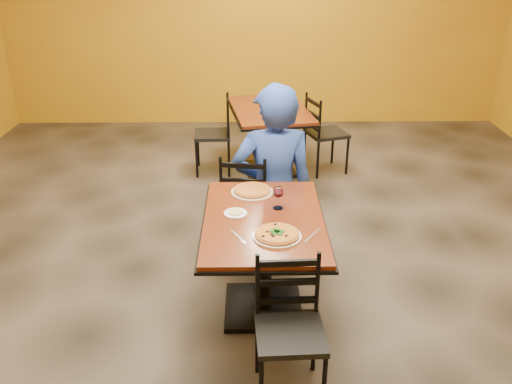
{
  "coord_description": "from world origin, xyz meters",
  "views": [
    {
      "loc": [
        -0.09,
        -3.71,
        2.44
      ],
      "look_at": [
        -0.05,
        -0.3,
        0.85
      ],
      "focal_mm": 37.85,
      "sensor_mm": 36.0,
      "label": 1
    }
  ],
  "objects_px": {
    "table_second": "(270,125)",
    "chair_main_far": "(247,198)",
    "pizza_far": "(252,190)",
    "plate_main": "(277,236)",
    "chair_second_right": "(327,134)",
    "diner": "(274,170)",
    "chair_second_left": "(212,135)",
    "chair_main_near": "(290,334)",
    "wine_glass": "(278,197)",
    "side_plate": "(236,213)",
    "pizza_main": "(277,234)",
    "plate_far": "(252,192)",
    "table_main": "(264,243)"
  },
  "relations": [
    {
      "from": "table_second",
      "to": "chair_second_right",
      "type": "distance_m",
      "value": 0.66
    },
    {
      "from": "chair_main_far",
      "to": "chair_second_left",
      "type": "bearing_deg",
      "value": -67.05
    },
    {
      "from": "plate_far",
      "to": "chair_second_left",
      "type": "bearing_deg",
      "value": 101.19
    },
    {
      "from": "plate_main",
      "to": "chair_main_near",
      "type": "bearing_deg",
      "value": -84.41
    },
    {
      "from": "table_second",
      "to": "chair_second_right",
      "type": "xyz_separation_m",
      "value": [
        0.65,
        0.0,
        -0.11
      ]
    },
    {
      "from": "table_second",
      "to": "chair_main_near",
      "type": "relative_size",
      "value": 1.58
    },
    {
      "from": "chair_main_far",
      "to": "pizza_far",
      "type": "relative_size",
      "value": 3.14
    },
    {
      "from": "chair_main_near",
      "to": "pizza_main",
      "type": "xyz_separation_m",
      "value": [
        -0.05,
        0.54,
        0.34
      ]
    },
    {
      "from": "diner",
      "to": "chair_main_near",
      "type": "bearing_deg",
      "value": 86.15
    },
    {
      "from": "table_second",
      "to": "chair_main_far",
      "type": "distance_m",
      "value": 1.69
    },
    {
      "from": "chair_main_near",
      "to": "chair_second_right",
      "type": "relative_size",
      "value": 0.95
    },
    {
      "from": "chair_main_near",
      "to": "pizza_main",
      "type": "bearing_deg",
      "value": 92.87
    },
    {
      "from": "plate_main",
      "to": "table_second",
      "type": "bearing_deg",
      "value": 88.8
    },
    {
      "from": "chair_second_left",
      "to": "plate_main",
      "type": "bearing_deg",
      "value": 9.08
    },
    {
      "from": "chair_main_near",
      "to": "chair_main_far",
      "type": "distance_m",
      "value": 1.77
    },
    {
      "from": "chair_second_right",
      "to": "plate_main",
      "type": "xyz_separation_m",
      "value": [
        -0.71,
        -2.88,
        0.3
      ]
    },
    {
      "from": "side_plate",
      "to": "wine_glass",
      "type": "height_order",
      "value": "wine_glass"
    },
    {
      "from": "chair_second_right",
      "to": "side_plate",
      "type": "relative_size",
      "value": 5.63
    },
    {
      "from": "chair_main_near",
      "to": "side_plate",
      "type": "distance_m",
      "value": 0.97
    },
    {
      "from": "chair_main_near",
      "to": "wine_glass",
      "type": "height_order",
      "value": "wine_glass"
    },
    {
      "from": "plate_main",
      "to": "pizza_far",
      "type": "bearing_deg",
      "value": 102.95
    },
    {
      "from": "side_plate",
      "to": "chair_second_left",
      "type": "bearing_deg",
      "value": 97.18
    },
    {
      "from": "chair_main_near",
      "to": "chair_main_far",
      "type": "xyz_separation_m",
      "value": [
        -0.25,
        1.75,
        0.01
      ]
    },
    {
      "from": "chair_second_left",
      "to": "plate_far",
      "type": "xyz_separation_m",
      "value": [
        0.44,
        -2.22,
        0.31
      ]
    },
    {
      "from": "plate_far",
      "to": "wine_glass",
      "type": "height_order",
      "value": "wine_glass"
    },
    {
      "from": "table_main",
      "to": "side_plate",
      "type": "xyz_separation_m",
      "value": [
        -0.19,
        0.06,
        0.2
      ]
    },
    {
      "from": "chair_main_near",
      "to": "pizza_far",
      "type": "xyz_separation_m",
      "value": [
        -0.2,
        1.2,
        0.34
      ]
    },
    {
      "from": "diner",
      "to": "pizza_far",
      "type": "relative_size",
      "value": 5.21
    },
    {
      "from": "chair_main_near",
      "to": "chair_second_left",
      "type": "relative_size",
      "value": 0.96
    },
    {
      "from": "table_second",
      "to": "wine_glass",
      "type": "xyz_separation_m",
      "value": [
        -0.03,
        -2.48,
        0.28
      ]
    },
    {
      "from": "chair_second_right",
      "to": "pizza_far",
      "type": "distance_m",
      "value": 2.4
    },
    {
      "from": "table_second",
      "to": "chair_main_far",
      "type": "height_order",
      "value": "chair_main_far"
    },
    {
      "from": "chair_main_far",
      "to": "pizza_main",
      "type": "bearing_deg",
      "value": 108.89
    },
    {
      "from": "wine_glass",
      "to": "plate_main",
      "type": "bearing_deg",
      "value": -93.72
    },
    {
      "from": "diner",
      "to": "chair_second_left",
      "type": "bearing_deg",
      "value": -75.11
    },
    {
      "from": "diner",
      "to": "plate_main",
      "type": "height_order",
      "value": "diner"
    },
    {
      "from": "chair_second_right",
      "to": "pizza_far",
      "type": "bearing_deg",
      "value": 140.13
    },
    {
      "from": "plate_main",
      "to": "plate_far",
      "type": "height_order",
      "value": "same"
    },
    {
      "from": "chair_main_near",
      "to": "chair_second_left",
      "type": "xyz_separation_m",
      "value": [
        -0.64,
        3.42,
        0.02
      ]
    },
    {
      "from": "chair_main_near",
      "to": "table_second",
      "type": "bearing_deg",
      "value": 87.17
    },
    {
      "from": "table_main",
      "to": "plate_main",
      "type": "relative_size",
      "value": 3.97
    },
    {
      "from": "chair_main_far",
      "to": "side_plate",
      "type": "distance_m",
      "value": 0.95
    },
    {
      "from": "diner",
      "to": "side_plate",
      "type": "distance_m",
      "value": 0.88
    },
    {
      "from": "diner",
      "to": "wine_glass",
      "type": "relative_size",
      "value": 8.1
    },
    {
      "from": "chair_second_left",
      "to": "wine_glass",
      "type": "bearing_deg",
      "value": 11.46
    },
    {
      "from": "plate_main",
      "to": "chair_second_left",
      "type": "bearing_deg",
      "value": 101.6
    },
    {
      "from": "chair_main_far",
      "to": "chair_second_left",
      "type": "relative_size",
      "value": 0.99
    },
    {
      "from": "chair_second_right",
      "to": "plate_main",
      "type": "distance_m",
      "value": 2.98
    },
    {
      "from": "table_main",
      "to": "table_second",
      "type": "bearing_deg",
      "value": 87.01
    },
    {
      "from": "chair_main_near",
      "to": "plate_main",
      "type": "relative_size",
      "value": 2.75
    }
  ]
}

